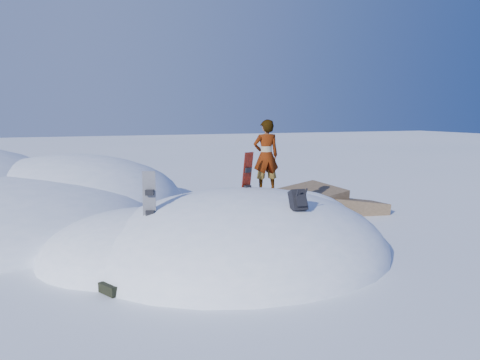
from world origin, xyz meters
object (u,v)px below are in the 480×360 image
object	(u,v)px
snowboard_red	(247,181)
person	(266,156)
backpack	(298,201)
snowboard_dark	(149,205)

from	to	relation	value
snowboard_red	person	distance (m)	0.94
person	backpack	bearing A→B (deg)	88.03
snowboard_dark	backpack	world-z (taller)	snowboard_dark
backpack	person	size ratio (longest dim) A/B	0.29
snowboard_red	snowboard_dark	bearing A→B (deg)	175.18
snowboard_red	backpack	size ratio (longest dim) A/B	2.74
snowboard_dark	person	bearing A→B (deg)	39.54
snowboard_red	backpack	world-z (taller)	snowboard_red
snowboard_red	snowboard_dark	distance (m)	2.60
person	snowboard_dark	bearing A→B (deg)	26.50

